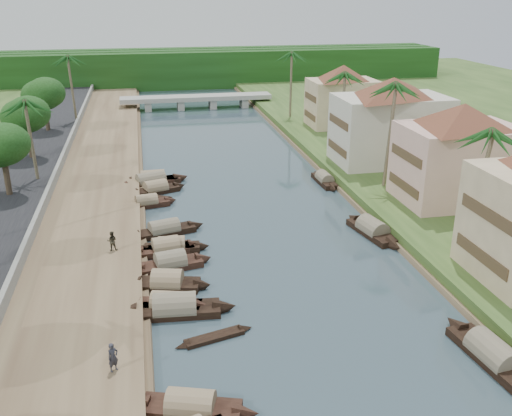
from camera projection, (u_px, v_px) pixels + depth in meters
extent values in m
plane|color=#32434C|center=(297.00, 299.00, 41.33)|extent=(220.00, 220.00, 0.00)
cube|color=brown|center=(89.00, 211.00, 56.54)|extent=(10.00, 180.00, 0.80)
cube|color=#2C441B|center=(416.00, 187.00, 62.90)|extent=(16.00, 180.00, 1.20)
cube|color=slate|center=(43.00, 205.00, 55.43)|extent=(0.40, 180.00, 1.10)
cube|color=#14330D|center=(186.00, 71.00, 126.81)|extent=(120.00, 4.00, 8.00)
cube|color=#14330D|center=(184.00, 68.00, 131.38)|extent=(120.00, 4.00, 8.00)
cube|color=#14330D|center=(182.00, 65.00, 135.96)|extent=(120.00, 4.00, 8.00)
cube|color=gray|center=(196.00, 98.00, 106.48)|extent=(28.00, 4.00, 0.80)
cube|color=gray|center=(148.00, 105.00, 105.23)|extent=(1.20, 3.50, 1.80)
cube|color=gray|center=(181.00, 104.00, 106.33)|extent=(1.20, 3.50, 1.80)
cube|color=gray|center=(212.00, 103.00, 107.43)|extent=(1.20, 3.50, 1.80)
cube|color=gray|center=(244.00, 102.00, 108.53)|extent=(1.20, 3.50, 1.80)
cube|color=#4E3924|center=(481.00, 256.00, 40.72)|extent=(0.10, 6.40, 0.90)
cube|color=#4E3924|center=(487.00, 214.00, 39.57)|extent=(0.10, 6.40, 0.90)
cube|color=beige|center=(458.00, 164.00, 56.03)|extent=(11.00, 8.00, 7.50)
pyramid|color=brown|center=(464.00, 115.00, 54.29)|extent=(14.11, 14.11, 2.20)
cube|color=#4E3924|center=(403.00, 185.00, 55.68)|extent=(0.10, 6.40, 0.90)
cube|color=#4E3924|center=(406.00, 156.00, 54.61)|extent=(0.10, 6.40, 0.90)
cube|color=beige|center=(390.00, 130.00, 68.56)|extent=(13.00, 8.00, 8.00)
pyramid|color=brown|center=(393.00, 87.00, 66.73)|extent=(15.59, 15.59, 2.20)
cube|color=#4E3924|center=(337.00, 148.00, 68.08)|extent=(0.10, 6.40, 0.90)
cube|color=#4E3924|center=(338.00, 122.00, 66.93)|extent=(0.10, 6.40, 0.90)
cube|color=beige|center=(342.00, 103.00, 87.23)|extent=(10.00, 7.00, 7.00)
pyramid|color=brown|center=(344.00, 72.00, 85.57)|extent=(12.62, 12.62, 2.20)
cube|color=#4E3924|center=(310.00, 116.00, 86.93)|extent=(0.10, 5.60, 0.90)
cube|color=#4E3924|center=(310.00, 97.00, 85.92)|extent=(0.10, 5.60, 0.90)
cube|color=black|center=(191.00, 411.00, 30.10)|extent=(5.58, 3.22, 0.70)
cone|color=black|center=(246.00, 414.00, 29.76)|extent=(1.91, 1.89, 1.67)
cone|color=black|center=(137.00, 405.00, 30.39)|extent=(1.91, 1.89, 1.67)
cylinder|color=#8B7259|center=(191.00, 405.00, 29.96)|extent=(4.40, 2.90, 1.73)
cube|color=black|center=(175.00, 312.00, 39.33)|extent=(6.35, 2.47, 0.70)
cone|color=black|center=(225.00, 308.00, 39.69)|extent=(1.92, 1.92, 1.98)
cone|color=black|center=(124.00, 314.00, 38.92)|extent=(1.92, 1.92, 1.98)
cylinder|color=gray|center=(175.00, 307.00, 39.20)|extent=(4.90, 2.43, 2.06)
cube|color=black|center=(168.00, 307.00, 39.87)|extent=(4.95, 2.80, 0.70)
cone|color=black|center=(205.00, 308.00, 39.66)|extent=(1.70, 1.75, 1.58)
cone|color=black|center=(131.00, 305.00, 40.03)|extent=(1.70, 1.75, 1.58)
cylinder|color=#8B7259|center=(167.00, 302.00, 39.74)|extent=(3.90, 2.56, 1.66)
cube|color=black|center=(168.00, 286.00, 42.76)|extent=(5.07, 2.91, 0.70)
cone|color=black|center=(203.00, 285.00, 42.64)|extent=(1.76, 1.94, 1.81)
cone|color=black|center=(133.00, 284.00, 42.83)|extent=(1.76, 1.94, 1.81)
cylinder|color=#8B7259|center=(167.00, 281.00, 42.62)|extent=(3.99, 2.71, 1.91)
cube|color=black|center=(171.00, 266.00, 45.81)|extent=(5.29, 2.76, 0.70)
cone|color=black|center=(204.00, 259.00, 46.79)|extent=(1.76, 1.88, 1.78)
cone|color=black|center=(136.00, 271.00, 44.77)|extent=(1.76, 1.88, 1.78)
cylinder|color=gray|center=(170.00, 262.00, 45.67)|extent=(4.14, 2.59, 1.88)
cube|color=black|center=(172.00, 249.00, 48.83)|extent=(4.84, 1.91, 0.70)
cone|color=black|center=(203.00, 247.00, 49.06)|extent=(1.47, 1.46, 1.49)
cone|color=black|center=(141.00, 249.00, 48.54)|extent=(1.47, 1.46, 1.49)
cylinder|color=#8B7259|center=(172.00, 245.00, 48.70)|extent=(3.73, 1.87, 1.55)
cube|color=black|center=(166.00, 251.00, 48.46)|extent=(4.88, 2.42, 0.70)
cone|color=black|center=(196.00, 246.00, 49.26)|extent=(1.59, 1.76, 1.71)
cone|color=black|center=(135.00, 255.00, 47.60)|extent=(1.59, 1.76, 1.71)
cylinder|color=#8B7259|center=(166.00, 247.00, 48.32)|extent=(3.80, 2.33, 1.81)
cube|color=black|center=(164.00, 232.00, 52.11)|extent=(5.88, 3.14, 0.70)
cone|color=black|center=(196.00, 226.00, 53.41)|extent=(1.96, 1.89, 1.69)
cone|color=black|center=(131.00, 238.00, 50.75)|extent=(1.96, 1.89, 1.69)
cylinder|color=gray|center=(164.00, 229.00, 51.97)|extent=(4.62, 2.85, 1.75)
cube|color=black|center=(147.00, 205.00, 58.76)|extent=(4.79, 2.32, 0.70)
cone|color=black|center=(171.00, 201.00, 59.62)|extent=(1.55, 1.58, 1.50)
cone|color=black|center=(122.00, 207.00, 57.85)|extent=(1.55, 1.58, 1.50)
cylinder|color=#8B7259|center=(147.00, 201.00, 58.63)|extent=(3.74, 2.18, 1.57)
cube|color=black|center=(156.00, 191.00, 62.75)|extent=(5.39, 3.35, 0.70)
cone|color=black|center=(180.00, 186.00, 64.07)|extent=(1.92, 1.98, 1.74)
cone|color=black|center=(131.00, 195.00, 61.37)|extent=(1.92, 1.98, 1.74)
cylinder|color=#8B7259|center=(156.00, 188.00, 62.61)|extent=(4.28, 3.01, 1.82)
cube|color=black|center=(151.00, 183.00, 65.24)|extent=(6.92, 3.85, 0.70)
cone|color=black|center=(181.00, 178.00, 66.92)|extent=(2.31, 2.18, 1.89)
cone|color=black|center=(119.00, 188.00, 63.50)|extent=(2.31, 2.18, 1.89)
cylinder|color=gray|center=(151.00, 180.00, 65.10)|extent=(5.45, 3.43, 1.93)
cube|color=black|center=(153.00, 181.00, 65.96)|extent=(5.82, 2.10, 0.70)
cone|color=black|center=(181.00, 179.00, 66.64)|extent=(1.72, 1.75, 1.87)
cone|color=black|center=(125.00, 183.00, 65.23)|extent=(1.72, 1.75, 1.87)
cylinder|color=#8B7259|center=(153.00, 178.00, 65.83)|extent=(4.47, 2.12, 1.95)
cube|color=black|center=(492.00, 359.00, 34.29)|extent=(2.59, 6.90, 0.70)
cone|color=black|center=(455.00, 325.00, 37.60)|extent=(1.91, 2.07, 1.94)
cylinder|color=gray|center=(493.00, 354.00, 34.15)|extent=(2.51, 5.32, 1.99)
cube|color=black|center=(372.00, 233.00, 52.09)|extent=(3.08, 6.34, 0.70)
cone|color=black|center=(353.00, 219.00, 54.97)|extent=(2.04, 2.05, 1.93)
cone|color=black|center=(394.00, 246.00, 49.15)|extent=(2.04, 2.05, 1.93)
cylinder|color=gray|center=(373.00, 229.00, 51.95)|extent=(2.88, 4.95, 2.01)
cube|color=black|center=(324.00, 182.00, 65.86)|extent=(1.69, 5.30, 0.70)
cone|color=black|center=(316.00, 174.00, 68.48)|extent=(1.40, 1.54, 1.52)
cone|color=black|center=(333.00, 189.00, 63.18)|extent=(1.40, 1.54, 1.52)
cylinder|color=gray|center=(325.00, 178.00, 65.72)|extent=(1.71, 4.06, 1.56)
cube|color=black|center=(214.00, 337.00, 36.59)|extent=(4.03, 1.90, 0.35)
cone|color=black|center=(245.00, 329.00, 37.52)|extent=(1.18, 1.11, 0.87)
cone|color=black|center=(182.00, 347.00, 35.66)|extent=(1.18, 1.11, 0.87)
cube|color=black|center=(156.00, 197.00, 61.18)|extent=(3.36, 2.42, 0.35)
cone|color=black|center=(173.00, 200.00, 60.55)|extent=(1.11, 1.05, 0.70)
cone|color=black|center=(140.00, 195.00, 61.80)|extent=(1.11, 1.05, 0.70)
cylinder|color=#73654D|center=(476.00, 188.00, 46.08)|extent=(1.40, 0.36, 9.54)
sphere|color=#194C19|center=(484.00, 132.00, 44.43)|extent=(3.20, 3.20, 3.20)
cylinder|color=#73654D|center=(389.00, 136.00, 59.54)|extent=(0.84, 0.36, 10.97)
sphere|color=#194C19|center=(393.00, 85.00, 57.65)|extent=(3.20, 3.20, 3.20)
cylinder|color=#73654D|center=(343.00, 110.00, 75.39)|extent=(0.37, 0.36, 9.73)
sphere|color=#194C19|center=(345.00, 74.00, 73.71)|extent=(3.20, 3.20, 3.20)
cylinder|color=#73654D|center=(32.00, 141.00, 61.44)|extent=(0.61, 0.36, 8.68)
sphere|color=#194C19|center=(26.00, 102.00, 59.94)|extent=(3.20, 3.20, 3.20)
cylinder|color=#73654D|center=(291.00, 85.00, 92.97)|extent=(0.44, 0.36, 10.38)
sphere|color=#194C19|center=(291.00, 53.00, 91.18)|extent=(3.20, 3.20, 3.20)
cylinder|color=#73654D|center=(73.00, 89.00, 88.71)|extent=(0.66, 0.36, 10.12)
sphere|color=#194C19|center=(69.00, 57.00, 86.97)|extent=(3.20, 3.20, 3.20)
cylinder|color=#4B3D2B|center=(7.00, 178.00, 57.66)|extent=(0.60, 0.60, 3.54)
ellipsoid|color=#14330D|center=(2.00, 146.00, 56.44)|extent=(4.97, 4.97, 4.09)
cylinder|color=#4B3D2B|center=(30.00, 143.00, 70.52)|extent=(0.60, 0.60, 3.64)
ellipsoid|color=#14330D|center=(26.00, 115.00, 69.26)|extent=(5.15, 5.15, 4.23)
cylinder|color=#4B3D2B|center=(47.00, 118.00, 84.05)|extent=(0.60, 0.60, 3.66)
ellipsoid|color=#14330D|center=(44.00, 94.00, 82.79)|extent=(5.45, 5.45, 4.48)
cylinder|color=#4B3D2B|center=(422.00, 143.00, 71.26)|extent=(0.60, 0.60, 3.70)
ellipsoid|color=#14330D|center=(425.00, 115.00, 69.99)|extent=(4.32, 4.32, 3.56)
imported|color=#292A32|center=(113.00, 357.00, 32.00)|extent=(0.77, 0.71, 1.77)
imported|color=#332F23|center=(112.00, 241.00, 46.90)|extent=(0.85, 0.68, 1.67)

